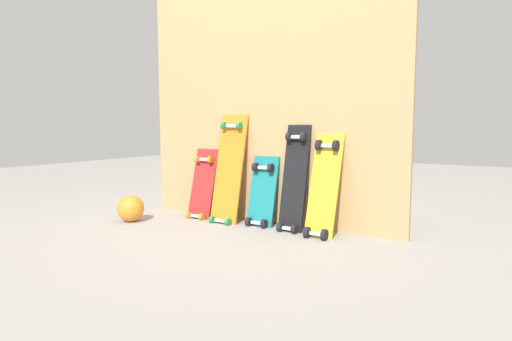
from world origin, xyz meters
name	(u,v)px	position (x,y,z in m)	size (l,w,h in m)	color
ground_plane	(261,224)	(0.00, 0.00, 0.00)	(12.00, 12.00, 0.00)	#9E9991
plywood_wall_panel	(266,102)	(0.00, 0.07, 0.90)	(2.10, 0.04, 1.79)	tan
skateboard_red	(202,188)	(-0.52, -0.04, 0.23)	(0.21, 0.21, 0.61)	#B22626
skateboard_orange	(228,173)	(-0.25, -0.06, 0.37)	(0.23, 0.25, 0.88)	orange
skateboard_teal	(262,195)	(0.03, -0.03, 0.22)	(0.21, 0.19, 0.57)	#197A7F
skateboard_black	(294,183)	(0.29, -0.04, 0.33)	(0.18, 0.22, 0.80)	black
skateboard_yellow	(323,190)	(0.52, -0.08, 0.31)	(0.20, 0.28, 0.74)	gold
rubber_ball	(131,208)	(-0.88, -0.46, 0.10)	(0.20, 0.20, 0.20)	orange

